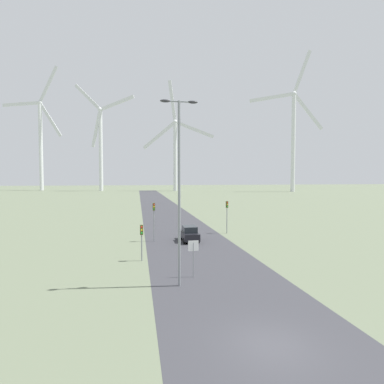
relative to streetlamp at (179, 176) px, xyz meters
name	(u,v)px	position (x,y,z in m)	size (l,w,h in m)	color
ground_plane	(270,345)	(3.03, -8.08, -7.71)	(600.00, 600.00, 0.00)	#667056
road_surface	(167,215)	(3.03, 39.92, -7.71)	(10.00, 240.00, 0.01)	#38383D
streetlamp	(179,176)	(0.00, 0.00, 0.00)	(2.59, 0.32, 12.85)	gray
stop_sign_near	(193,251)	(1.30, 1.65, -5.74)	(0.81, 0.07, 2.82)	gray
traffic_light_post_near_left	(142,234)	(-2.50, 6.88, -5.30)	(0.28, 0.33, 3.29)	gray
traffic_light_post_near_right	(227,210)	(9.10, 18.52, -4.51)	(0.28, 0.34, 4.40)	gray
traffic_light_post_mid_left	(154,213)	(-0.95, 15.09, -4.37)	(0.28, 0.34, 4.59)	gray
car_approaching	(189,234)	(3.21, 14.43, -6.80)	(1.88, 4.12, 1.83)	black
wind_turbine_far_left	(41,136)	(-59.86, 173.50, 24.75)	(35.84, 10.62, 73.79)	silver
wind_turbine_left	(101,140)	(-23.68, 160.60, 21.55)	(34.66, 16.07, 62.64)	silver
wind_turbine_center	(175,146)	(18.71, 151.67, 17.92)	(39.51, 14.31, 63.30)	silver
wind_turbine_right	(293,131)	(80.97, 131.19, 25.28)	(40.63, 5.48, 76.54)	silver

